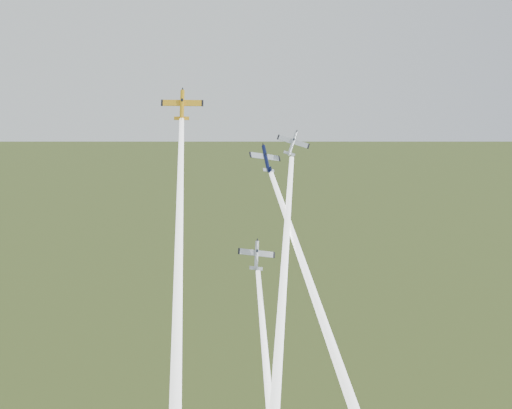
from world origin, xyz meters
The scene contains 7 objects.
plane_yellow centered at (-13.86, 2.04, 111.19)m, with size 8.55×8.49×1.34m, color gold, non-canonical shape.
smoke_trail_yellow centered at (-16.03, -18.88, 80.62)m, with size 2.37×2.37×67.81m, color white, non-canonical shape.
plane_navy centered at (2.46, -3.05, 100.73)m, with size 7.45×7.39×1.17m, color #0D143D, non-canonical shape.
smoke_trail_navy centered at (10.64, -20.96, 72.11)m, with size 2.37×2.37×63.07m, color white, non-canonical shape.
plane_silver_right centered at (8.22, -1.45, 103.49)m, with size 6.76×6.71×1.06m, color #B7BEC6, non-canonical shape.
smoke_trail_silver_right centered at (1.66, -23.41, 70.17)m, with size 2.37×2.37×74.50m, color white, non-canonical shape.
plane_silver_low centered at (-0.12, -7.66, 81.97)m, with size 7.54×7.48×1.18m, color #A6ADB4, non-canonical shape.
Camera 1 is at (-18.04, -128.86, 119.41)m, focal length 45.00 mm.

